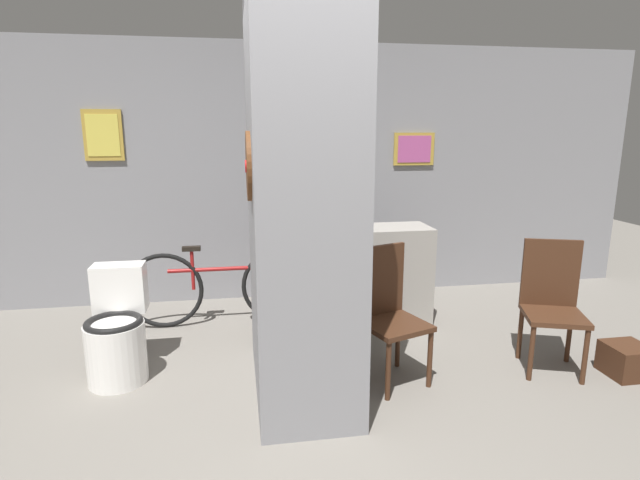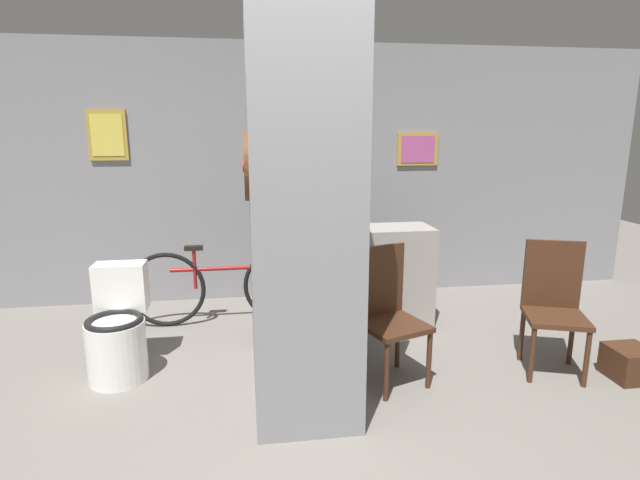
{
  "view_description": "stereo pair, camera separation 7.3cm",
  "coord_description": "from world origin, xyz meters",
  "px_view_note": "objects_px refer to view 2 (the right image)",
  "views": [
    {
      "loc": [
        -0.37,
        -2.53,
        1.76
      ],
      "look_at": [
        0.23,
        1.05,
        0.95
      ],
      "focal_mm": 28.0,
      "sensor_mm": 36.0,
      "label": 1
    },
    {
      "loc": [
        -0.29,
        -2.54,
        1.76
      ],
      "look_at": [
        0.23,
        1.05,
        0.95
      ],
      "focal_mm": 28.0,
      "sensor_mm": 36.0,
      "label": 2
    }
  ],
  "objects_px": {
    "chair_near_pillar": "(387,310)",
    "bottle_tall": "(356,214)",
    "toilet": "(118,332)",
    "bicycle": "(225,286)",
    "chair_by_doorway": "(554,303)"
  },
  "relations": [
    {
      "from": "chair_near_pillar",
      "to": "bicycle",
      "type": "height_order",
      "value": "chair_near_pillar"
    },
    {
      "from": "toilet",
      "to": "bottle_tall",
      "type": "distance_m",
      "value": 2.17
    },
    {
      "from": "chair_near_pillar",
      "to": "chair_by_doorway",
      "type": "xyz_separation_m",
      "value": [
        1.25,
        -0.03,
        0.0
      ]
    },
    {
      "from": "chair_by_doorway",
      "to": "bottle_tall",
      "type": "xyz_separation_m",
      "value": [
        -1.24,
        1.12,
        0.5
      ]
    },
    {
      "from": "toilet",
      "to": "chair_by_doorway",
      "type": "xyz_separation_m",
      "value": [
        3.15,
        -0.35,
        0.19
      ]
    },
    {
      "from": "chair_near_pillar",
      "to": "bicycle",
      "type": "distance_m",
      "value": 1.7
    },
    {
      "from": "toilet",
      "to": "bottle_tall",
      "type": "relative_size",
      "value": 2.58
    },
    {
      "from": "toilet",
      "to": "chair_near_pillar",
      "type": "height_order",
      "value": "chair_near_pillar"
    },
    {
      "from": "toilet",
      "to": "bicycle",
      "type": "distance_m",
      "value": 1.16
    },
    {
      "from": "chair_by_doorway",
      "to": "bottle_tall",
      "type": "distance_m",
      "value": 1.74
    },
    {
      "from": "chair_near_pillar",
      "to": "bottle_tall",
      "type": "distance_m",
      "value": 1.2
    },
    {
      "from": "chair_by_doorway",
      "to": "bicycle",
      "type": "xyz_separation_m",
      "value": [
        -2.43,
        1.25,
        -0.16
      ]
    },
    {
      "from": "toilet",
      "to": "bicycle",
      "type": "bearing_deg",
      "value": 51.22
    },
    {
      "from": "chair_near_pillar",
      "to": "chair_by_doorway",
      "type": "height_order",
      "value": "same"
    },
    {
      "from": "chair_near_pillar",
      "to": "bottle_tall",
      "type": "relative_size",
      "value": 3.12
    }
  ]
}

